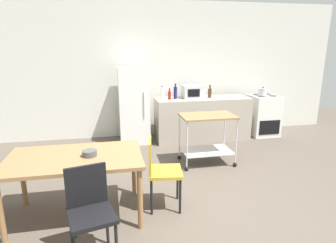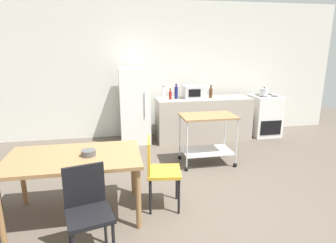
{
  "view_description": "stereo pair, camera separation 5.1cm",
  "coord_description": "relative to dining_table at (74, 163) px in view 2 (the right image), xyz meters",
  "views": [
    {
      "loc": [
        -1.01,
        -3.08,
        1.95
      ],
      "look_at": [
        -0.14,
        1.2,
        0.8
      ],
      "focal_mm": 30.45,
      "sensor_mm": 36.0,
      "label": 1
    },
    {
      "loc": [
        -0.96,
        -3.09,
        1.95
      ],
      "look_at": [
        -0.14,
        1.2,
        0.8
      ],
      "focal_mm": 30.45,
      "sensor_mm": 36.0,
      "label": 2
    }
  ],
  "objects": [
    {
      "name": "kitchen_cart",
      "position": [
        2.0,
        1.22,
        -0.1
      ],
      "size": [
        0.91,
        0.57,
        0.85
      ],
      "color": "olive",
      "rests_on": "ground_plane"
    },
    {
      "name": "back_wall",
      "position": [
        1.44,
        3.12,
        0.78
      ],
      "size": [
        8.4,
        0.12,
        2.9
      ],
      "primitive_type": "cube",
      "color": "silver",
      "rests_on": "ground_plane"
    },
    {
      "name": "bottle_sparkling_water",
      "position": [
        1.47,
        2.53,
        0.35
      ],
      "size": [
        0.08,
        0.08,
        0.28
      ],
      "color": "silver",
      "rests_on": "kitchen_counter"
    },
    {
      "name": "refrigerator",
      "position": [
        0.89,
        2.62,
        0.1
      ],
      "size": [
        0.6,
        0.63,
        1.55
      ],
      "color": "white",
      "rests_on": "ground_plane"
    },
    {
      "name": "stove_oven",
      "position": [
        3.79,
        2.54,
        -0.22
      ],
      "size": [
        0.6,
        0.61,
        0.92
      ],
      "color": "white",
      "rests_on": "ground_plane"
    },
    {
      "name": "kitchen_counter",
      "position": [
        2.34,
        2.52,
        -0.22
      ],
      "size": [
        2.0,
        0.64,
        0.9
      ],
      "primitive_type": "cube",
      "color": "#A89E8E",
      "rests_on": "ground_plane"
    },
    {
      "name": "ground_plane",
      "position": [
        1.44,
        -0.08,
        -0.67
      ],
      "size": [
        12.0,
        12.0,
        0.0
      ],
      "primitive_type": "plane",
      "color": "brown"
    },
    {
      "name": "bottle_vinegar",
      "position": [
        2.5,
        2.53,
        0.34
      ],
      "size": [
        0.08,
        0.08,
        0.27
      ],
      "color": "#4C2D19",
      "rests_on": "kitchen_counter"
    },
    {
      "name": "microwave",
      "position": [
        2.15,
        2.59,
        0.36
      ],
      "size": [
        0.46,
        0.35,
        0.26
      ],
      "color": "silver",
      "rests_on": "kitchen_counter"
    },
    {
      "name": "dining_table",
      "position": [
        0.0,
        0.0,
        0.0
      ],
      "size": [
        1.5,
        0.9,
        0.75
      ],
      "color": "olive",
      "rests_on": "ground_plane"
    },
    {
      "name": "kettle",
      "position": [
        3.67,
        2.44,
        0.33
      ],
      "size": [
        0.24,
        0.17,
        0.19
      ],
      "color": "silver",
      "rests_on": "stove_oven"
    },
    {
      "name": "bottle_soy_sauce",
      "position": [
        1.75,
        2.55,
        0.36
      ],
      "size": [
        0.07,
        0.07,
        0.31
      ],
      "color": "navy",
      "rests_on": "kitchen_counter"
    },
    {
      "name": "chair_black",
      "position": [
        0.2,
        -0.73,
        -0.15
      ],
      "size": [
        0.49,
        0.49,
        0.89
      ],
      "rotation": [
        0.0,
        0.0,
        0.25
      ],
      "color": "black",
      "rests_on": "ground_plane"
    },
    {
      "name": "chair_mustard",
      "position": [
        0.98,
        0.0,
        -0.15
      ],
      "size": [
        0.45,
        0.45,
        0.89
      ],
      "rotation": [
        0.0,
        0.0,
        1.43
      ],
      "color": "gold",
      "rests_on": "ground_plane"
    },
    {
      "name": "fruit_bowl",
      "position": [
        0.17,
        -0.02,
        0.11
      ],
      "size": [
        0.16,
        0.16,
        0.07
      ],
      "primitive_type": "cylinder",
      "color": "#4C4C4C",
      "rests_on": "dining_table"
    },
    {
      "name": "bottle_soda",
      "position": [
        1.62,
        2.5,
        0.32
      ],
      "size": [
        0.06,
        0.06,
        0.23
      ],
      "color": "maroon",
      "rests_on": "kitchen_counter"
    }
  ]
}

